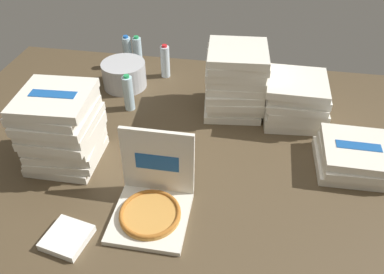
{
  "coord_description": "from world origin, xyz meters",
  "views": [
    {
      "loc": [
        0.21,
        -1.39,
        1.38
      ],
      "look_at": [
        -0.05,
        0.1,
        0.14
      ],
      "focal_mm": 35.2,
      "sensor_mm": 36.0,
      "label": 1
    }
  ],
  "objects_px": {
    "water_bottle_0": "(138,52)",
    "water_bottle_3": "(165,61)",
    "open_pizza_box": "(152,199)",
    "pizza_stack_left_near": "(295,100)",
    "water_bottle_2": "(128,93)",
    "pizza_stack_right_far": "(62,129)",
    "pizza_stack_right_mid": "(354,157)",
    "water_bottle_1": "(127,52)",
    "napkin_pile": "(67,238)",
    "pizza_stack_center_near": "(235,80)",
    "ice_bucket": "(124,75)"
  },
  "relations": [
    {
      "from": "pizza_stack_right_mid",
      "to": "water_bottle_0",
      "type": "relative_size",
      "value": 1.53
    },
    {
      "from": "ice_bucket",
      "to": "water_bottle_1",
      "type": "xyz_separation_m",
      "value": [
        -0.06,
        0.27,
        0.03
      ]
    },
    {
      "from": "ice_bucket",
      "to": "water_bottle_0",
      "type": "xyz_separation_m",
      "value": [
        0.02,
        0.28,
        0.03
      ]
    },
    {
      "from": "water_bottle_0",
      "to": "water_bottle_2",
      "type": "relative_size",
      "value": 1.0
    },
    {
      "from": "pizza_stack_center_near",
      "to": "water_bottle_1",
      "type": "bearing_deg",
      "value": 152.83
    },
    {
      "from": "open_pizza_box",
      "to": "pizza_stack_left_near",
      "type": "xyz_separation_m",
      "value": [
        0.66,
        0.85,
        0.06
      ]
    },
    {
      "from": "pizza_stack_right_far",
      "to": "water_bottle_1",
      "type": "relative_size",
      "value": 1.72
    },
    {
      "from": "pizza_stack_right_far",
      "to": "ice_bucket",
      "type": "distance_m",
      "value": 0.78
    },
    {
      "from": "water_bottle_0",
      "to": "water_bottle_3",
      "type": "xyz_separation_m",
      "value": [
        0.23,
        -0.1,
        0.0
      ]
    },
    {
      "from": "open_pizza_box",
      "to": "ice_bucket",
      "type": "bearing_deg",
      "value": 114.02
    },
    {
      "from": "water_bottle_2",
      "to": "water_bottle_3",
      "type": "relative_size",
      "value": 1.0
    },
    {
      "from": "water_bottle_1",
      "to": "pizza_stack_right_far",
      "type": "bearing_deg",
      "value": -90.55
    },
    {
      "from": "pizza_stack_left_near",
      "to": "water_bottle_0",
      "type": "relative_size",
      "value": 1.58
    },
    {
      "from": "pizza_stack_right_mid",
      "to": "water_bottle_2",
      "type": "relative_size",
      "value": 1.53
    },
    {
      "from": "napkin_pile",
      "to": "water_bottle_0",
      "type": "bearing_deg",
      "value": 94.52
    },
    {
      "from": "pizza_stack_center_near",
      "to": "pizza_stack_left_near",
      "type": "distance_m",
      "value": 0.37
    },
    {
      "from": "pizza_stack_center_near",
      "to": "napkin_pile",
      "type": "relative_size",
      "value": 2.32
    },
    {
      "from": "pizza_stack_center_near",
      "to": "pizza_stack_right_mid",
      "type": "bearing_deg",
      "value": -33.21
    },
    {
      "from": "pizza_stack_right_mid",
      "to": "ice_bucket",
      "type": "relative_size",
      "value": 1.25
    },
    {
      "from": "pizza_stack_center_near",
      "to": "pizza_stack_right_far",
      "type": "distance_m",
      "value": 1.04
    },
    {
      "from": "water_bottle_0",
      "to": "pizza_stack_right_mid",
      "type": "bearing_deg",
      "value": -31.43
    },
    {
      "from": "ice_bucket",
      "to": "water_bottle_2",
      "type": "bearing_deg",
      "value": -66.54
    },
    {
      "from": "napkin_pile",
      "to": "water_bottle_2",
      "type": "bearing_deg",
      "value": 91.47
    },
    {
      "from": "pizza_stack_right_mid",
      "to": "napkin_pile",
      "type": "bearing_deg",
      "value": -151.72
    },
    {
      "from": "water_bottle_0",
      "to": "water_bottle_3",
      "type": "relative_size",
      "value": 1.0
    },
    {
      "from": "water_bottle_2",
      "to": "pizza_stack_left_near",
      "type": "bearing_deg",
      "value": 3.75
    },
    {
      "from": "pizza_stack_left_near",
      "to": "water_bottle_2",
      "type": "relative_size",
      "value": 1.58
    },
    {
      "from": "pizza_stack_center_near",
      "to": "water_bottle_1",
      "type": "height_order",
      "value": "pizza_stack_center_near"
    },
    {
      "from": "ice_bucket",
      "to": "pizza_stack_left_near",
      "type": "bearing_deg",
      "value": -9.82
    },
    {
      "from": "pizza_stack_right_mid",
      "to": "water_bottle_1",
      "type": "distance_m",
      "value": 1.71
    },
    {
      "from": "pizza_stack_center_near",
      "to": "ice_bucket",
      "type": "bearing_deg",
      "value": 169.08
    },
    {
      "from": "napkin_pile",
      "to": "pizza_stack_left_near",
      "type": "bearing_deg",
      "value": 47.42
    },
    {
      "from": "pizza_stack_right_far",
      "to": "ice_bucket",
      "type": "height_order",
      "value": "pizza_stack_right_far"
    },
    {
      "from": "pizza_stack_center_near",
      "to": "pizza_stack_right_mid",
      "type": "relative_size",
      "value": 1.12
    },
    {
      "from": "water_bottle_3",
      "to": "napkin_pile",
      "type": "height_order",
      "value": "water_bottle_3"
    },
    {
      "from": "pizza_stack_left_near",
      "to": "water_bottle_3",
      "type": "relative_size",
      "value": 1.58
    },
    {
      "from": "open_pizza_box",
      "to": "pizza_stack_left_near",
      "type": "relative_size",
      "value": 0.98
    },
    {
      "from": "pizza_stack_right_far",
      "to": "napkin_pile",
      "type": "height_order",
      "value": "pizza_stack_right_far"
    },
    {
      "from": "water_bottle_0",
      "to": "water_bottle_2",
      "type": "height_order",
      "value": "same"
    },
    {
      "from": "open_pizza_box",
      "to": "water_bottle_0",
      "type": "xyz_separation_m",
      "value": [
        -0.45,
        1.32,
        0.04
      ]
    },
    {
      "from": "pizza_stack_left_near",
      "to": "open_pizza_box",
      "type": "bearing_deg",
      "value": -127.9
    },
    {
      "from": "open_pizza_box",
      "to": "water_bottle_3",
      "type": "xyz_separation_m",
      "value": [
        -0.22,
        1.22,
        0.04
      ]
    },
    {
      "from": "pizza_stack_right_mid",
      "to": "ice_bucket",
      "type": "bearing_deg",
      "value": 157.83
    },
    {
      "from": "pizza_stack_left_near",
      "to": "pizza_stack_center_near",
      "type": "bearing_deg",
      "value": 172.49
    },
    {
      "from": "water_bottle_1",
      "to": "water_bottle_3",
      "type": "xyz_separation_m",
      "value": [
        0.31,
        -0.1,
        0.0
      ]
    },
    {
      "from": "pizza_stack_center_near",
      "to": "water_bottle_0",
      "type": "relative_size",
      "value": 1.71
    },
    {
      "from": "pizza_stack_left_near",
      "to": "water_bottle_1",
      "type": "relative_size",
      "value": 1.58
    },
    {
      "from": "pizza_stack_right_far",
      "to": "water_bottle_3",
      "type": "height_order",
      "value": "pizza_stack_right_far"
    },
    {
      "from": "pizza_stack_right_far",
      "to": "water_bottle_3",
      "type": "xyz_separation_m",
      "value": [
        0.32,
        0.95,
        -0.09
      ]
    },
    {
      "from": "pizza_stack_left_near",
      "to": "napkin_pile",
      "type": "distance_m",
      "value": 1.46
    }
  ]
}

